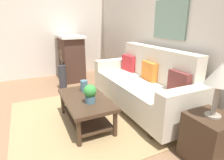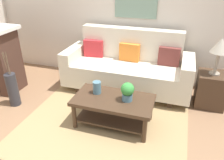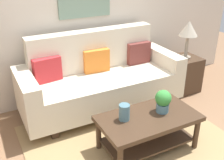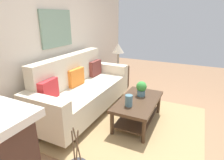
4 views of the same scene
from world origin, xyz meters
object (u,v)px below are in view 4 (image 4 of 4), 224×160
object	(u,v)px
throw_pillow_orange	(76,77)
table_lamp	(118,49)
throw_pillow_maroon	(95,68)
side_table	(118,78)
coffee_table	(138,106)
throw_pillow_crimson	(48,90)
couch	(82,91)
framed_painting	(57,29)
tabletop_vase	(129,101)
potted_plant_tabletop	(141,88)

from	to	relation	value
throw_pillow_orange	table_lamp	distance (m)	1.46
throw_pillow_maroon	side_table	size ratio (longest dim) A/B	0.64
coffee_table	throw_pillow_crimson	bearing A→B (deg)	122.57
couch	table_lamp	bearing A→B (deg)	-4.38
framed_painting	tabletop_vase	bearing A→B (deg)	-97.52
tabletop_vase	potted_plant_tabletop	world-z (taller)	potted_plant_tabletop
coffee_table	potted_plant_tabletop	xyz separation A→B (m)	(0.19, 0.01, 0.26)
coffee_table	side_table	xyz separation A→B (m)	(1.34, 0.96, -0.03)
throw_pillow_orange	coffee_table	size ratio (longest dim) A/B	0.33
throw_pillow_crimson	throw_pillow_maroon	distance (m)	1.38
potted_plant_tabletop	throw_pillow_orange	bearing A→B (deg)	102.51
throw_pillow_maroon	table_lamp	distance (m)	0.82
coffee_table	table_lamp	size ratio (longest dim) A/B	1.93
throw_pillow_maroon	potted_plant_tabletop	xyz separation A→B (m)	(-0.43, -1.18, -0.11)
couch	tabletop_vase	size ratio (longest dim) A/B	12.41
couch	side_table	distance (m)	1.42
throw_pillow_crimson	coffee_table	world-z (taller)	throw_pillow_crimson
throw_pillow_maroon	coffee_table	size ratio (longest dim) A/B	0.33
table_lamp	framed_painting	bearing A→B (deg)	157.83
throw_pillow_maroon	framed_painting	xyz separation A→B (m)	(-0.69, 0.34, 0.86)
potted_plant_tabletop	side_table	size ratio (longest dim) A/B	0.47
framed_painting	couch	bearing A→B (deg)	-90.00
potted_plant_tabletop	couch	bearing A→B (deg)	103.94
throw_pillow_orange	side_table	bearing A→B (deg)	-9.41
coffee_table	potted_plant_tabletop	size ratio (longest dim) A/B	4.20
throw_pillow_maroon	tabletop_vase	distance (m)	1.44
couch	throw_pillow_maroon	world-z (taller)	couch
throw_pillow_orange	table_lamp	world-z (taller)	table_lamp
potted_plant_tabletop	coffee_table	bearing A→B (deg)	-175.99
coffee_table	tabletop_vase	distance (m)	0.34
side_table	couch	bearing A→B (deg)	175.62
throw_pillow_crimson	throw_pillow_orange	bearing A→B (deg)	0.00
coffee_table	potted_plant_tabletop	distance (m)	0.32
couch	side_table	bearing A→B (deg)	-4.38
throw_pillow_crimson	table_lamp	world-z (taller)	table_lamp
coffee_table	tabletop_vase	size ratio (longest dim) A/B	6.15
side_table	framed_painting	distance (m)	1.97
throw_pillow_crimson	tabletop_vase	size ratio (longest dim) A/B	2.01
potted_plant_tabletop	side_table	distance (m)	1.52
throw_pillow_crimson	tabletop_vase	bearing A→B (deg)	-66.18
throw_pillow_maroon	table_lamp	xyz separation A→B (m)	(0.72, -0.23, 0.31)
tabletop_vase	potted_plant_tabletop	bearing A→B (deg)	-7.11
couch	side_table	world-z (taller)	couch
throw_pillow_maroon	potted_plant_tabletop	world-z (taller)	throw_pillow_maroon
couch	potted_plant_tabletop	size ratio (longest dim) A/B	8.48
tabletop_vase	side_table	xyz separation A→B (m)	(1.60, 0.89, -0.24)
throw_pillow_orange	coffee_table	xyz separation A→B (m)	(0.07, -1.20, -0.37)
throw_pillow_crimson	throw_pillow_maroon	xyz separation A→B (m)	(1.38, 0.00, 0.00)
tabletop_vase	table_lamp	world-z (taller)	table_lamp
couch	table_lamp	xyz separation A→B (m)	(1.41, -0.11, 0.56)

